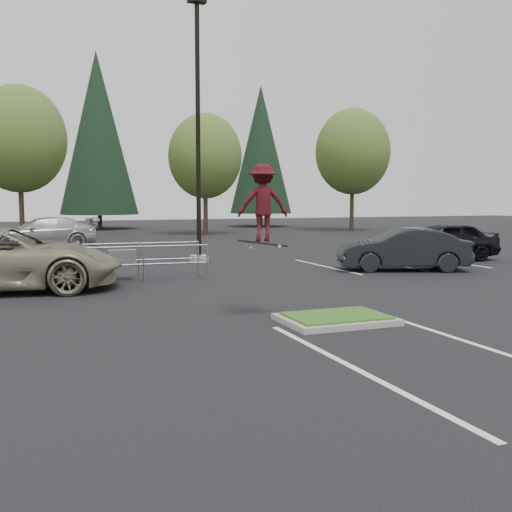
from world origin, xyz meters
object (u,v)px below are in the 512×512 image
object	(u,v)px
conif_c	(261,150)
conif_b	(98,133)
decid_b	(19,142)
car_l_tan	(1,259)
light_pole	(198,145)
car_r_black	(442,241)
cart_corral	(126,257)
decid_c	(205,159)
car_far_silver	(43,233)
decid_d	(352,154)
skateboarder	(263,203)
car_r_charc	(403,249)

from	to	relation	value
conif_c	conif_b	bearing A→B (deg)	175.91
decid_b	car_l_tan	size ratio (longest dim) A/B	1.52
light_pole	car_r_black	size ratio (longest dim) A/B	2.20
decid_b	cart_corral	bearing A→B (deg)	-82.26
decid_c	car_far_silver	xyz separation A→B (m)	(-10.99, -8.36, -4.47)
decid_c	car_l_tan	distance (m)	26.39
decid_d	car_r_black	world-z (taller)	decid_d
conif_b	cart_corral	size ratio (longest dim) A/B	3.58
skateboarder	decid_c	bearing A→B (deg)	-89.31
decid_b	car_r_black	world-z (taller)	decid_b
decid_b	conif_c	world-z (taller)	conif_c
light_pole	conif_b	size ratio (longest dim) A/B	0.70
cart_corral	skateboarder	world-z (taller)	skateboarder
light_pole	car_r_charc	world-z (taller)	light_pole
light_pole	car_l_tan	xyz separation A→B (m)	(-7.00, -5.00, -3.68)
car_l_tan	car_r_charc	distance (m)	13.00
conif_b	decid_d	bearing A→B (deg)	-29.47
conif_b	cart_corral	bearing A→B (deg)	-95.19
cart_corral	conif_c	bearing A→B (deg)	65.15
car_r_charc	car_far_silver	distance (m)	18.49
light_pole	car_l_tan	distance (m)	9.36
decid_c	car_r_black	size ratio (longest dim) A/B	1.82
skateboarder	car_far_silver	size ratio (longest dim) A/B	0.32
decid_d	cart_corral	world-z (taller)	decid_d
decid_d	skateboarder	xyz separation A→B (m)	(-19.19, -29.33, -3.50)
cart_corral	car_r_black	xyz separation A→B (m)	(12.95, 1.28, 0.08)
cart_corral	car_far_silver	size ratio (longest dim) A/B	0.75
car_r_charc	conif_c	bearing A→B (deg)	-171.38
light_pole	car_r_charc	distance (m)	8.69
decid_b	car_far_silver	bearing A→B (deg)	-83.64
decid_b	conif_b	size ratio (longest dim) A/B	0.66
conif_c	car_far_silver	bearing A→B (deg)	-136.51
conif_c	skateboarder	xyz separation A→B (m)	(-15.20, -38.50, -4.43)
decid_c	car_far_silver	distance (m)	14.51
car_far_silver	conif_c	bearing A→B (deg)	127.64
car_r_charc	car_far_silver	xyz separation A→B (m)	(-11.50, 14.48, 0.04)
car_l_tan	cart_corral	bearing A→B (deg)	-65.31
decid_d	car_r_black	size ratio (longest dim) A/B	2.05
decid_b	cart_corral	size ratio (longest dim) A/B	2.38
light_pole	car_far_silver	bearing A→B (deg)	120.13
decid_c	car_r_black	distance (m)	21.39
conif_b	decid_c	bearing A→B (deg)	-60.68
conif_b	car_r_charc	distance (m)	34.86
decid_b	cart_corral	distance (m)	23.33
light_pole	decid_d	world-z (taller)	light_pole
light_pole	conif_c	xyz separation A→B (m)	(13.50, 27.50, 2.29)
cart_corral	car_far_silver	bearing A→B (deg)	102.12
decid_d	car_far_silver	bearing A→B (deg)	-158.93
decid_c	conif_b	world-z (taller)	conif_b
decid_c	car_far_silver	bearing A→B (deg)	-142.76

